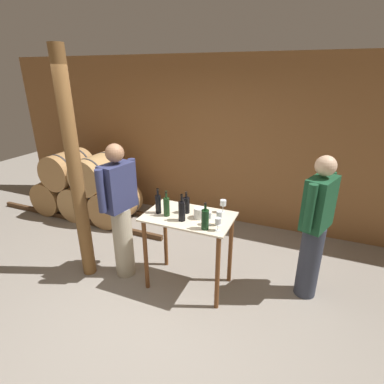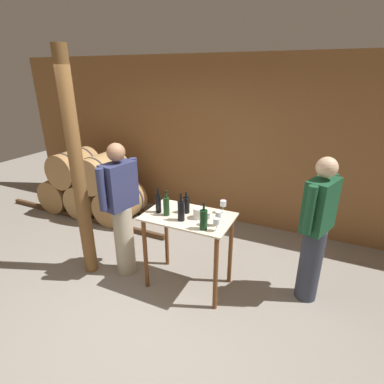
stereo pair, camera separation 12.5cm
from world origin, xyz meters
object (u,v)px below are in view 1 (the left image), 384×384
Objects in this scene: wine_bottle_far_right at (205,219)px; wine_glass_near_center at (223,203)px; ice_bucket at (199,213)px; person_host at (315,227)px; wooden_post at (75,173)px; wine_bottle_right at (182,211)px; wine_glass_far_side at (218,221)px; person_visitor_with_scarf at (120,210)px; wine_bottle_center at (186,205)px; wine_bottle_far_left at (158,203)px; wine_glass_near_right at (219,215)px; wine_glass_near_left at (209,216)px; wine_bottle_left at (166,206)px.

wine_glass_near_center is at bearing 83.28° from wine_bottle_far_right.
ice_bucket is 1.25m from person_host.
wooden_post reaches higher than wine_glass_near_center.
wine_bottle_right is at bearing -159.50° from person_host.
wine_bottle_far_right is at bearing -173.00° from wine_glass_far_side.
wine_glass_far_side is 1.26m from person_visitor_with_scarf.
wooden_post is 10.50× the size of wine_bottle_center.
wine_glass_far_side is (0.75, -0.13, -0.01)m from wine_bottle_far_left.
wine_bottle_far_left reaches higher than wine_glass_near_right.
wine_bottle_right reaches higher than wine_bottle_far_right.
wine_bottle_far_right is 2.02× the size of wine_glass_near_left.
wine_glass_near_right reaches higher than wine_glass_near_center.
wine_bottle_center is at bearing 161.55° from wine_glass_near_right.
wine_bottle_far_left is at bearing -156.27° from wine_glass_near_center.
ice_bucket is (0.15, 0.13, -0.06)m from wine_bottle_right.
wine_bottle_far_right is at bearing -13.93° from wine_bottle_left.
wine_glass_near_left is 0.11m from wine_glass_near_right.
wine_bottle_center is 0.15× the size of person_visitor_with_scarf.
wine_bottle_far_left is 1.01× the size of wine_bottle_far_right.
wine_bottle_far_right reaches higher than wine_glass_near_left.
person_visitor_with_scarf is (-1.11, 0.10, -0.14)m from wine_bottle_far_right.
wine_bottle_left is 0.64m from wine_glass_near_center.
wine_bottle_left is 2.02× the size of wine_glass_near_left.
wine_bottle_far_right is at bearing -55.46° from ice_bucket.
wine_bottle_far_left is at bearing -172.96° from ice_bucket.
ice_bucket is at bearing 145.00° from wine_glass_far_side.
wine_bottle_far_left is 1.96× the size of wine_glass_near_center.
wine_glass_near_right is (0.61, 0.01, 0.00)m from wine_bottle_left.
wine_glass_far_side is at bearing -8.64° from wine_bottle_right.
ice_bucket is at bearing -162.58° from person_host.
person_host is (0.92, 0.57, -0.15)m from wine_glass_far_side.
person_visitor_with_scarf is at bearing -167.41° from person_host.
wine_glass_far_side is at bearing 7.00° from wine_bottle_far_right.
wine_glass_near_left is (0.00, 0.10, -0.01)m from wine_bottle_far_right.
wine_glass_near_center is 0.95× the size of wine_glass_near_right.
wine_glass_near_left is (0.51, -0.03, -0.01)m from wine_bottle_left.
wine_bottle_far_left is 0.18× the size of person_host.
wine_glass_near_center is (0.56, 0.32, -0.00)m from wine_bottle_left.
ice_bucket is (-0.20, -0.24, -0.05)m from wine_glass_near_center.
ice_bucket is at bearing -129.69° from wine_glass_near_center.
wine_bottle_far_left is 2.04× the size of wine_glass_near_left.
wine_bottle_far_right is 0.17× the size of person_visitor_with_scarf.
wine_bottle_center is at bearing 12.65° from person_visitor_with_scarf.
wine_glass_near_center is at bearing -172.16° from person_host.
person_visitor_with_scarf is at bearing -178.58° from wine_glass_near_right.
ice_bucket is (0.18, -0.07, -0.04)m from wine_bottle_center.
ice_bucket is at bearing 124.54° from wine_bottle_far_right.
person_visitor_with_scarf reaches higher than wine_glass_near_right.
wine_bottle_center is at bearing 139.95° from wine_bottle_far_right.
wooden_post is 9.18× the size of wine_bottle_far_right.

